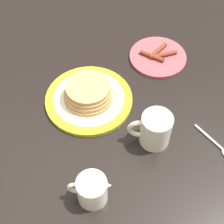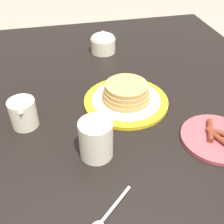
{
  "view_description": "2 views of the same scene",
  "coord_description": "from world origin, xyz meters",
  "px_view_note": "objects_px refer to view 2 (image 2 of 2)",
  "views": [
    {
      "loc": [
        -0.13,
        0.66,
        1.52
      ],
      "look_at": [
        -0.1,
        0.1,
        0.75
      ],
      "focal_mm": 55.0,
      "sensor_mm": 36.0,
      "label": 1
    },
    {
      "loc": [
        -0.7,
        0.23,
        1.24
      ],
      "look_at": [
        -0.1,
        0.1,
        0.75
      ],
      "focal_mm": 45.0,
      "sensor_mm": 36.0,
      "label": 2
    }
  ],
  "objects_px": {
    "coffee_mug": "(96,138)",
    "spoon": "(104,219)",
    "side_plate_bacon": "(216,138)",
    "sugar_bowl": "(103,43)",
    "pancake_plate": "(126,97)",
    "creamer_pitcher": "(23,113)"
  },
  "relations": [
    {
      "from": "coffee_mug",
      "to": "sugar_bowl",
      "type": "bearing_deg",
      "value": -13.15
    },
    {
      "from": "coffee_mug",
      "to": "spoon",
      "type": "distance_m",
      "value": 0.19
    },
    {
      "from": "side_plate_bacon",
      "to": "sugar_bowl",
      "type": "height_order",
      "value": "sugar_bowl"
    },
    {
      "from": "creamer_pitcher",
      "to": "pancake_plate",
      "type": "bearing_deg",
      "value": -82.91
    },
    {
      "from": "side_plate_bacon",
      "to": "coffee_mug",
      "type": "distance_m",
      "value": 0.32
    },
    {
      "from": "creamer_pitcher",
      "to": "sugar_bowl",
      "type": "bearing_deg",
      "value": -37.19
    },
    {
      "from": "coffee_mug",
      "to": "sugar_bowl",
      "type": "height_order",
      "value": "coffee_mug"
    },
    {
      "from": "side_plate_bacon",
      "to": "spoon",
      "type": "xyz_separation_m",
      "value": [
        -0.16,
        0.33,
        -0.0
      ]
    },
    {
      "from": "creamer_pitcher",
      "to": "spoon",
      "type": "xyz_separation_m",
      "value": [
        -0.33,
        -0.15,
        -0.04
      ]
    },
    {
      "from": "coffee_mug",
      "to": "creamer_pitcher",
      "type": "height_order",
      "value": "coffee_mug"
    },
    {
      "from": "side_plate_bacon",
      "to": "spoon",
      "type": "distance_m",
      "value": 0.37
    },
    {
      "from": "sugar_bowl",
      "to": "pancake_plate",
      "type": "bearing_deg",
      "value": 179.83
    },
    {
      "from": "pancake_plate",
      "to": "coffee_mug",
      "type": "bearing_deg",
      "value": 145.91
    },
    {
      "from": "sugar_bowl",
      "to": "side_plate_bacon",
      "type": "bearing_deg",
      "value": -161.65
    },
    {
      "from": "pancake_plate",
      "to": "side_plate_bacon",
      "type": "bearing_deg",
      "value": -137.85
    },
    {
      "from": "sugar_bowl",
      "to": "spoon",
      "type": "distance_m",
      "value": 0.74
    },
    {
      "from": "pancake_plate",
      "to": "creamer_pitcher",
      "type": "distance_m",
      "value": 0.3
    },
    {
      "from": "sugar_bowl",
      "to": "creamer_pitcher",
      "type": "bearing_deg",
      "value": 142.81
    },
    {
      "from": "side_plate_bacon",
      "to": "sugar_bowl",
      "type": "xyz_separation_m",
      "value": [
        0.57,
        0.19,
        0.03
      ]
    },
    {
      "from": "pancake_plate",
      "to": "spoon",
      "type": "xyz_separation_m",
      "value": [
        -0.37,
        0.14,
        -0.02
      ]
    },
    {
      "from": "pancake_plate",
      "to": "creamer_pitcher",
      "type": "bearing_deg",
      "value": 97.09
    },
    {
      "from": "creamer_pitcher",
      "to": "spoon",
      "type": "relative_size",
      "value": 0.97
    }
  ]
}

